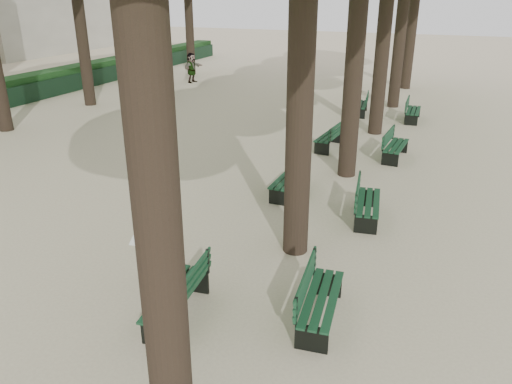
% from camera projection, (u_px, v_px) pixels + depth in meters
% --- Properties ---
extents(ground, '(120.00, 120.00, 0.00)m').
position_uv_depth(ground, '(159.00, 313.00, 8.59)').
color(ground, beige).
rests_on(ground, ground).
extents(bench_left_0, '(0.76, 1.85, 0.92)m').
position_uv_depth(bench_left_0, '(177.00, 303.00, 8.39)').
color(bench_left_0, black).
rests_on(bench_left_0, ground).
extents(bench_left_1, '(0.58, 1.80, 0.92)m').
position_uv_depth(bench_left_1, '(288.00, 185.00, 13.43)').
color(bench_left_1, black).
rests_on(bench_left_1, ground).
extents(bench_left_2, '(0.73, 1.84, 0.92)m').
position_uv_depth(bench_left_2, '(330.00, 141.00, 17.27)').
color(bench_left_2, black).
rests_on(bench_left_2, ground).
extents(bench_left_3, '(0.79, 1.86, 0.92)m').
position_uv_depth(bench_left_3, '(360.00, 108.00, 21.96)').
color(bench_left_3, black).
rests_on(bench_left_3, ground).
extents(bench_right_0, '(0.75, 1.85, 0.92)m').
position_uv_depth(bench_right_0, '(320.00, 307.00, 8.28)').
color(bench_right_0, black).
rests_on(bench_right_0, ground).
extents(bench_right_1, '(0.81, 1.86, 0.92)m').
position_uv_depth(bench_right_1, '(367.00, 209.00, 11.96)').
color(bench_right_1, black).
rests_on(bench_right_1, ground).
extents(bench_right_2, '(0.69, 1.83, 0.92)m').
position_uv_depth(bench_right_2, '(395.00, 151.00, 16.23)').
color(bench_right_2, black).
rests_on(bench_right_2, ground).
extents(bench_right_3, '(0.62, 1.82, 0.92)m').
position_uv_depth(bench_right_3, '(413.00, 115.00, 20.87)').
color(bench_right_3, black).
rests_on(bench_right_3, ground).
extents(man_with_map, '(0.73, 0.75, 1.67)m').
position_uv_depth(man_with_map, '(153.00, 253.00, 8.81)').
color(man_with_map, black).
rests_on(man_with_map, ground).
extents(pedestrian_e, '(0.53, 1.62, 1.71)m').
position_uv_depth(pedestrian_e, '(192.00, 68.00, 29.21)').
color(pedestrian_e, '#262628').
rests_on(pedestrian_e, ground).
extents(pedestrian_d, '(0.55, 0.80, 1.52)m').
position_uv_depth(pedestrian_d, '(307.00, 56.00, 35.16)').
color(pedestrian_d, '#262628').
rests_on(pedestrian_d, ground).
extents(pedestrian_a, '(0.75, 0.86, 1.69)m').
position_uv_depth(pedestrian_a, '(305.00, 61.00, 32.12)').
color(pedestrian_a, '#262628').
rests_on(pedestrian_a, ground).
extents(fence, '(0.08, 42.00, 0.90)m').
position_uv_depth(fence, '(8.00, 98.00, 23.05)').
color(fence, black).
rests_on(fence, ground).
extents(building_far, '(12.00, 16.00, 7.00)m').
position_uv_depth(building_far, '(20.00, 8.00, 44.44)').
color(building_far, '#B7B2A3').
rests_on(building_far, ground).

